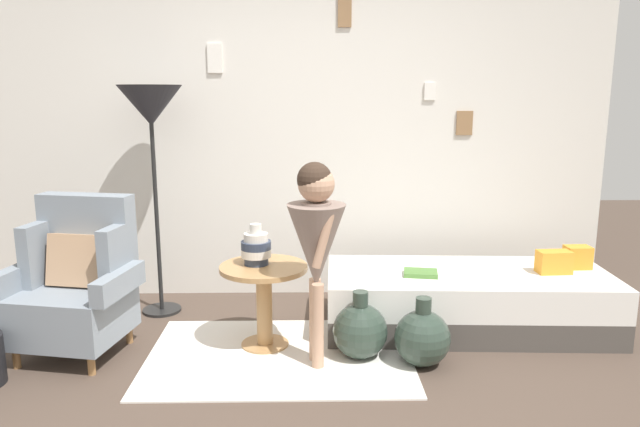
{
  "coord_description": "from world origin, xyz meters",
  "views": [
    {
      "loc": [
        0.08,
        -2.66,
        1.59
      ],
      "look_at": [
        0.15,
        0.95,
        0.85
      ],
      "focal_mm": 33.02,
      "sensor_mm": 36.0,
      "label": 1
    }
  ],
  "objects_px": {
    "person_child": "(316,237)",
    "book_on_daybed": "(421,273)",
    "armchair": "(77,283)",
    "demijohn_far": "(422,338)",
    "daybed": "(467,300)",
    "vase_striped": "(256,248)",
    "demijohn_near": "(360,331)",
    "side_table": "(264,289)",
    "floor_lamp": "(151,114)"
  },
  "relations": [
    {
      "from": "vase_striped",
      "to": "demijohn_near",
      "type": "distance_m",
      "value": 0.82
    },
    {
      "from": "armchair",
      "to": "side_table",
      "type": "distance_m",
      "value": 1.15
    },
    {
      "from": "vase_striped",
      "to": "armchair",
      "type": "bearing_deg",
      "value": -176.68
    },
    {
      "from": "floor_lamp",
      "to": "book_on_daybed",
      "type": "relative_size",
      "value": 7.48
    },
    {
      "from": "armchair",
      "to": "book_on_daybed",
      "type": "distance_m",
      "value": 2.19
    },
    {
      "from": "demijohn_far",
      "to": "demijohn_near",
      "type": "bearing_deg",
      "value": 163.18
    },
    {
      "from": "armchair",
      "to": "demijohn_far",
      "type": "bearing_deg",
      "value": -6.66
    },
    {
      "from": "armchair",
      "to": "daybed",
      "type": "height_order",
      "value": "armchair"
    },
    {
      "from": "vase_striped",
      "to": "demijohn_far",
      "type": "relative_size",
      "value": 0.62
    },
    {
      "from": "armchair",
      "to": "demijohn_near",
      "type": "bearing_deg",
      "value": -4.48
    },
    {
      "from": "armchair",
      "to": "vase_striped",
      "type": "height_order",
      "value": "armchair"
    },
    {
      "from": "vase_striped",
      "to": "person_child",
      "type": "height_order",
      "value": "person_child"
    },
    {
      "from": "armchair",
      "to": "side_table",
      "type": "height_order",
      "value": "armchair"
    },
    {
      "from": "vase_striped",
      "to": "demijohn_near",
      "type": "xyz_separation_m",
      "value": [
        0.64,
        -0.2,
        -0.47
      ]
    },
    {
      "from": "armchair",
      "to": "book_on_daybed",
      "type": "bearing_deg",
      "value": 6.48
    },
    {
      "from": "side_table",
      "to": "vase_striped",
      "type": "bearing_deg",
      "value": 149.43
    },
    {
      "from": "armchair",
      "to": "book_on_daybed",
      "type": "xyz_separation_m",
      "value": [
        2.18,
        0.25,
        -0.02
      ]
    },
    {
      "from": "demijohn_near",
      "to": "daybed",
      "type": "bearing_deg",
      "value": 30.37
    },
    {
      "from": "demijohn_near",
      "to": "armchair",
      "type": "bearing_deg",
      "value": 175.52
    },
    {
      "from": "demijohn_near",
      "to": "demijohn_far",
      "type": "height_order",
      "value": "demijohn_near"
    },
    {
      "from": "vase_striped",
      "to": "book_on_daybed",
      "type": "xyz_separation_m",
      "value": [
        1.07,
        0.18,
        -0.23
      ]
    },
    {
      "from": "floor_lamp",
      "to": "daybed",
      "type": "bearing_deg",
      "value": -9.12
    },
    {
      "from": "person_child",
      "to": "book_on_daybed",
      "type": "height_order",
      "value": "person_child"
    },
    {
      "from": "demijohn_far",
      "to": "side_table",
      "type": "bearing_deg",
      "value": 163.52
    },
    {
      "from": "daybed",
      "to": "side_table",
      "type": "relative_size",
      "value": 3.51
    },
    {
      "from": "demijohn_near",
      "to": "person_child",
      "type": "bearing_deg",
      "value": -160.84
    },
    {
      "from": "demijohn_far",
      "to": "book_on_daybed",
      "type": "bearing_deg",
      "value": 81.49
    },
    {
      "from": "vase_striped",
      "to": "book_on_daybed",
      "type": "distance_m",
      "value": 1.11
    },
    {
      "from": "armchair",
      "to": "person_child",
      "type": "distance_m",
      "value": 1.53
    },
    {
      "from": "book_on_daybed",
      "to": "demijohn_near",
      "type": "relative_size",
      "value": 0.52
    },
    {
      "from": "daybed",
      "to": "floor_lamp",
      "type": "relative_size",
      "value": 1.17
    },
    {
      "from": "daybed",
      "to": "demijohn_far",
      "type": "xyz_separation_m",
      "value": [
        -0.41,
        -0.56,
        -0.03
      ]
    },
    {
      "from": "armchair",
      "to": "vase_striped",
      "type": "distance_m",
      "value": 1.12
    },
    {
      "from": "daybed",
      "to": "demijohn_far",
      "type": "bearing_deg",
      "value": -126.3
    },
    {
      "from": "daybed",
      "to": "floor_lamp",
      "type": "xyz_separation_m",
      "value": [
        -2.18,
        0.35,
        1.25
      ]
    },
    {
      "from": "demijohn_near",
      "to": "demijohn_far",
      "type": "xyz_separation_m",
      "value": [
        0.36,
        -0.11,
        -0.0
      ]
    },
    {
      "from": "vase_striped",
      "to": "book_on_daybed",
      "type": "bearing_deg",
      "value": 9.68
    },
    {
      "from": "person_child",
      "to": "floor_lamp",
      "type": "bearing_deg",
      "value": 141.77
    },
    {
      "from": "person_child",
      "to": "demijohn_near",
      "type": "height_order",
      "value": "person_child"
    },
    {
      "from": "daybed",
      "to": "person_child",
      "type": "height_order",
      "value": "person_child"
    },
    {
      "from": "side_table",
      "to": "daybed",
      "type": "bearing_deg",
      "value": 11.59
    },
    {
      "from": "side_table",
      "to": "floor_lamp",
      "type": "height_order",
      "value": "floor_lamp"
    },
    {
      "from": "side_table",
      "to": "demijohn_far",
      "type": "xyz_separation_m",
      "value": [
        0.95,
        -0.28,
        -0.21
      ]
    },
    {
      "from": "daybed",
      "to": "book_on_daybed",
      "type": "xyz_separation_m",
      "value": [
        -0.34,
        -0.07,
        0.22
      ]
    },
    {
      "from": "book_on_daybed",
      "to": "demijohn_near",
      "type": "bearing_deg",
      "value": -138.55
    },
    {
      "from": "floor_lamp",
      "to": "demijohn_far",
      "type": "relative_size",
      "value": 3.93
    },
    {
      "from": "person_child",
      "to": "armchair",
      "type": "bearing_deg",
      "value": 171.17
    },
    {
      "from": "person_child",
      "to": "demijohn_far",
      "type": "xyz_separation_m",
      "value": [
        0.63,
        -0.02,
        -0.61
      ]
    },
    {
      "from": "daybed",
      "to": "vase_striped",
      "type": "height_order",
      "value": "vase_striped"
    },
    {
      "from": "daybed",
      "to": "side_table",
      "type": "bearing_deg",
      "value": -168.41
    }
  ]
}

